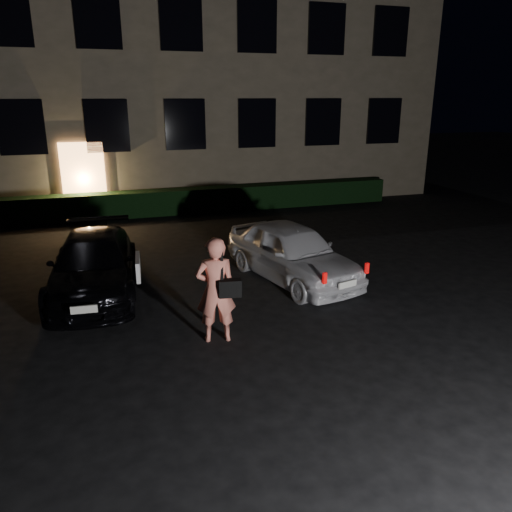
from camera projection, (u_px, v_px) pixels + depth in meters
name	position (u px, v px, depth m)	size (l,w,h in m)	color
ground	(308.00, 349.00, 8.20)	(80.00, 80.00, 0.00)	black
building	(164.00, 42.00, 19.94)	(20.00, 8.11, 12.00)	brown
hedge	(191.00, 201.00, 17.59)	(15.00, 0.70, 0.85)	black
sedan	(94.00, 265.00, 10.42)	(2.04, 4.33, 1.21)	black
hatch	(292.00, 252.00, 11.13)	(2.40, 4.04, 1.29)	silver
man	(216.00, 290.00, 8.25)	(0.76, 0.53, 1.82)	#D87562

